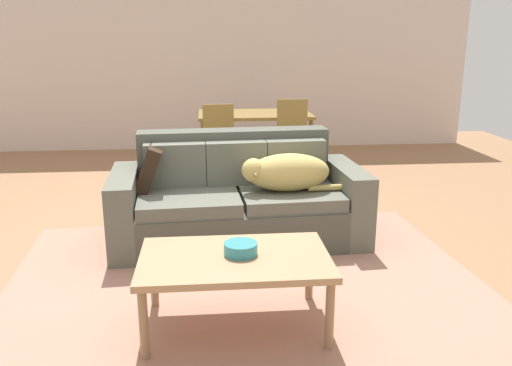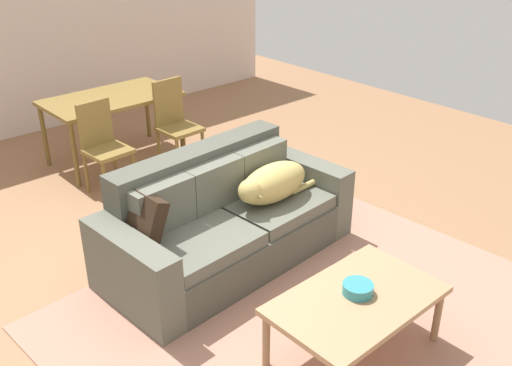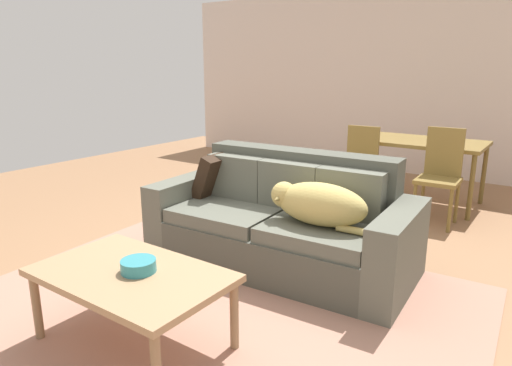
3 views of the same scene
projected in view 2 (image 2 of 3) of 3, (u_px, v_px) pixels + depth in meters
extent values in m
plane|color=#986C4A|center=(212.00, 271.00, 4.71)|extent=(10.00, 10.00, 0.00)
cube|color=tan|center=(305.00, 308.00, 4.27)|extent=(3.47, 2.91, 0.01)
cube|color=#4D4F44|center=(229.00, 242.00, 4.77)|extent=(1.71, 1.03, 0.35)
cube|color=#5E6053|center=(188.00, 236.00, 4.41)|extent=(0.85, 0.94, 0.11)
cube|color=#5E6053|center=(265.00, 200.00, 4.93)|extent=(0.85, 0.94, 0.11)
cube|color=#4D4F44|center=(199.00, 173.00, 4.77)|extent=(1.67, 0.33, 0.44)
cube|color=#5E6053|center=(163.00, 206.00, 4.34)|extent=(0.52, 0.19, 0.37)
cube|color=#5E6053|center=(215.00, 184.00, 4.66)|extent=(0.52, 0.19, 0.37)
cube|color=#5E6053|center=(260.00, 165.00, 4.99)|extent=(0.52, 0.19, 0.37)
cube|color=#5E6053|center=(132.00, 275.00, 4.12)|extent=(0.26, 0.94, 0.62)
cube|color=#5E6053|center=(304.00, 190.00, 5.31)|extent=(0.26, 0.94, 0.62)
ellipsoid|color=tan|center=(274.00, 183.00, 4.76)|extent=(0.70, 0.36, 0.31)
sphere|color=tan|center=(250.00, 191.00, 4.55)|extent=(0.19, 0.19, 0.19)
cone|color=olive|center=(258.00, 196.00, 4.49)|extent=(0.09, 0.11, 0.09)
cylinder|color=tan|center=(304.00, 187.00, 4.97)|extent=(0.31, 0.07, 0.05)
cube|color=#2F2014|center=(142.00, 219.00, 4.18)|extent=(0.26, 0.39, 0.40)
cube|color=tan|center=(357.00, 300.00, 3.66)|extent=(1.10, 0.69, 0.04)
cylinder|color=#92714F|center=(437.00, 317.00, 3.87)|extent=(0.05, 0.05, 0.42)
cylinder|color=#92714F|center=(266.00, 341.00, 3.66)|extent=(0.05, 0.05, 0.42)
cylinder|color=#92714F|center=(367.00, 278.00, 4.26)|extent=(0.05, 0.05, 0.42)
cylinder|color=teal|center=(358.00, 289.00, 3.68)|extent=(0.20, 0.20, 0.07)
cube|color=olive|center=(111.00, 98.00, 6.38)|extent=(1.42, 0.82, 0.04)
cylinder|color=brown|center=(75.00, 155.00, 5.91)|extent=(0.05, 0.05, 0.70)
cylinder|color=brown|center=(181.00, 125.00, 6.70)|extent=(0.05, 0.05, 0.70)
cylinder|color=brown|center=(44.00, 136.00, 6.39)|extent=(0.05, 0.05, 0.70)
cylinder|color=brown|center=(147.00, 109.00, 7.18)|extent=(0.05, 0.05, 0.70)
cube|color=olive|center=(108.00, 151.00, 5.75)|extent=(0.43, 0.43, 0.04)
cube|color=olive|center=(95.00, 123.00, 5.76)|extent=(0.36, 0.06, 0.45)
cylinder|color=brown|center=(105.00, 183.00, 5.64)|extent=(0.04, 0.04, 0.43)
cylinder|color=brown|center=(134.00, 173.00, 5.86)|extent=(0.04, 0.04, 0.43)
cylinder|color=brown|center=(86.00, 173.00, 5.86)|extent=(0.04, 0.04, 0.43)
cylinder|color=brown|center=(115.00, 163.00, 6.07)|extent=(0.04, 0.04, 0.43)
cube|color=olive|center=(180.00, 129.00, 6.27)|extent=(0.41, 0.41, 0.04)
cube|color=olive|center=(168.00, 102.00, 6.27)|extent=(0.36, 0.05, 0.49)
cylinder|color=brown|center=(178.00, 159.00, 6.16)|extent=(0.04, 0.04, 0.44)
cylinder|color=brown|center=(203.00, 150.00, 6.37)|extent=(0.04, 0.04, 0.44)
cylinder|color=brown|center=(159.00, 150.00, 6.38)|extent=(0.04, 0.04, 0.44)
cylinder|color=brown|center=(184.00, 141.00, 6.59)|extent=(0.04, 0.04, 0.44)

